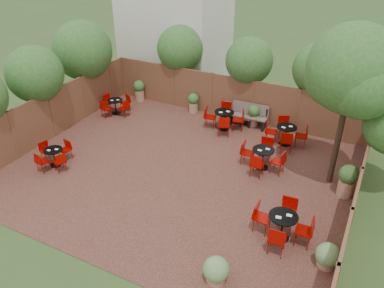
% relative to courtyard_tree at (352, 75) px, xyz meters
% --- Properties ---
extents(ground, '(80.00, 80.00, 0.00)m').
position_rel_courtyard_tree_xyz_m(ground, '(-5.04, -1.90, -3.99)').
color(ground, '#354F23').
rests_on(ground, ground).
extents(courtyard_paving, '(12.00, 10.00, 0.02)m').
position_rel_courtyard_tree_xyz_m(courtyard_paving, '(-5.04, -1.90, -3.98)').
color(courtyard_paving, '#321B14').
rests_on(courtyard_paving, ground).
extents(fence_back, '(12.00, 0.08, 2.00)m').
position_rel_courtyard_tree_xyz_m(fence_back, '(-5.04, 3.10, -2.99)').
color(fence_back, brown).
rests_on(fence_back, ground).
extents(fence_left, '(0.08, 10.00, 2.00)m').
position_rel_courtyard_tree_xyz_m(fence_left, '(-11.04, -1.90, -2.99)').
color(fence_left, brown).
rests_on(fence_left, ground).
extents(fence_right, '(0.08, 10.00, 2.00)m').
position_rel_courtyard_tree_xyz_m(fence_right, '(0.96, -1.90, -2.99)').
color(fence_right, brown).
rests_on(fence_right, ground).
extents(neighbour_building, '(5.00, 4.00, 8.00)m').
position_rel_courtyard_tree_xyz_m(neighbour_building, '(-9.54, 6.10, 0.01)').
color(neighbour_building, beige).
rests_on(neighbour_building, ground).
extents(overhang_foliage, '(15.52, 10.44, 2.70)m').
position_rel_courtyard_tree_xyz_m(overhang_foliage, '(-7.67, 1.01, -1.31)').
color(overhang_foliage, '#2A581C').
rests_on(overhang_foliage, ground).
extents(courtyard_tree, '(2.92, 2.84, 5.56)m').
position_rel_courtyard_tree_xyz_m(courtyard_tree, '(0.00, 0.00, 0.00)').
color(courtyard_tree, black).
rests_on(courtyard_tree, courtyard_paving).
extents(park_bench_left, '(1.44, 0.55, 0.88)m').
position_rel_courtyard_tree_xyz_m(park_bench_left, '(-4.55, 2.72, -3.52)').
color(park_bench_left, brown).
rests_on(park_bench_left, courtyard_paving).
extents(park_bench_right, '(1.66, 0.59, 1.01)m').
position_rel_courtyard_tree_xyz_m(park_bench_right, '(-4.02, 2.73, -3.45)').
color(park_bench_right, brown).
rests_on(park_bench_right, courtyard_paving).
extents(bistro_tables, '(10.87, 7.20, 0.96)m').
position_rel_courtyard_tree_xyz_m(bistro_tables, '(-4.21, -0.34, -3.52)').
color(bistro_tables, black).
rests_on(bistro_tables, courtyard_paving).
extents(planters, '(11.07, 4.02, 1.17)m').
position_rel_courtyard_tree_xyz_m(planters, '(-4.35, 1.59, -3.40)').
color(planters, '#9D6F4E').
rests_on(planters, courtyard_paving).
extents(low_shrubs, '(3.12, 2.51, 0.74)m').
position_rel_courtyard_tree_xyz_m(low_shrubs, '(-0.45, -5.18, -3.64)').
color(low_shrubs, '#9D6F4E').
rests_on(low_shrubs, courtyard_paving).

